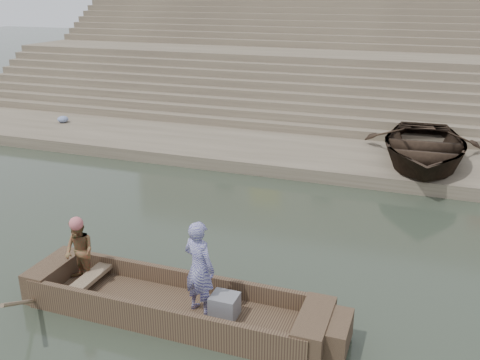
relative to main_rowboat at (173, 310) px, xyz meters
The scene contains 12 objects.
ground 1.69m from the main_rowboat, 96.95° to the left, with size 120.00×120.00×0.00m, color #293226.
lower_landing 9.67m from the main_rowboat, 91.21° to the left, with size 32.00×4.00×0.40m, color gray.
mid_landing 17.22m from the main_rowboat, 90.68° to the left, with size 32.00×3.00×2.80m, color gray.
upper_landing 24.30m from the main_rowboat, 90.48° to the left, with size 32.00×3.00×5.20m, color gray.
ghat_steps 18.94m from the main_rowboat, 90.62° to the left, with size 32.00×11.00×5.20m.
main_rowboat is the anchor object (origin of this frame).
rowboat_trim 0.28m from the main_rowboat, ahead, with size 6.04×2.63×1.95m.
standing_man 1.10m from the main_rowboat, ahead, with size 0.62×0.41×1.70m, color navy.
rowing_man 2.14m from the main_rowboat, behind, with size 0.62×0.48×1.28m, color #236B31.
television 1.03m from the main_rowboat, ahead, with size 0.46×0.42×0.40m.
beached_rowboat 10.30m from the main_rowboat, 67.96° to the left, with size 3.78×5.30×1.10m, color #2D2116.
cloth_bundles 9.77m from the main_rowboat, 96.96° to the left, with size 18.25×1.34×0.26m.
Camera 1 is at (4.11, -8.92, 5.53)m, focal length 39.73 mm.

